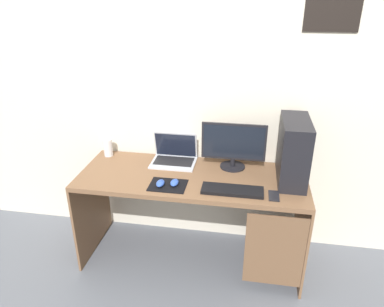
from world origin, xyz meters
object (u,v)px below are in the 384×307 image
Objects in this scene: laptop at (174,157)px; keyboard at (232,190)px; speaker at (108,148)px; mouse_left at (174,183)px; cell_phone at (274,196)px; pc_tower at (293,151)px; monitor at (234,146)px; mouse_right at (160,183)px.

keyboard is (0.49, -0.39, -0.03)m from laptop.
speaker reaches higher than mouse_left.
speaker is at bearing 158.42° from keyboard.
speaker is at bearing 162.02° from cell_phone.
pc_tower reaches higher than cell_phone.
laptop is 0.82× the size of keyboard.
speaker is at bearing 173.43° from pc_tower.
mouse_left is (-0.38, -0.35, -0.16)m from monitor.
laptop is 2.66× the size of cell_phone.
monitor is 5.03× the size of mouse_right.
laptop is at bearing 152.14° from cell_phone.
mouse_right is at bearing 179.25° from cell_phone.
monitor reaches higher than mouse_right.
mouse_left is 0.74× the size of cell_phone.
speaker reaches higher than keyboard.
cell_phone is (0.78, -0.01, -0.02)m from mouse_right.
keyboard is 3.23× the size of cell_phone.
laptop is 2.41× the size of speaker.
cell_phone is (0.76, -0.40, -0.04)m from laptop.
speaker is at bearing 142.49° from mouse_right.
mouse_right is at bearing -179.43° from keyboard.
laptop reaches higher than mouse_right.
monitor is 0.63m from mouse_right.
mouse_left is at bearing 177.18° from keyboard.
keyboard is (-0.40, -0.25, -0.21)m from pc_tower.
keyboard is at bearing -148.17° from pc_tower.
cell_phone is (1.32, -0.43, -0.07)m from speaker.
monitor reaches higher than laptop.
mouse_right is (-0.50, -0.01, 0.01)m from keyboard.
mouse_left is at bearing 14.74° from mouse_right.
pc_tower reaches higher than laptop.
cell_phone is (-0.12, -0.26, -0.22)m from pc_tower.
laptop is 0.39m from mouse_right.
mouse_left is (-0.81, -0.23, -0.20)m from pc_tower.
pc_tower is 4.70× the size of mouse_right.
laptop is at bearing 102.48° from mouse_left.
laptop is 0.56m from speaker.
keyboard is at bearing -86.30° from monitor.
monitor is (-0.42, 0.12, -0.04)m from pc_tower.
pc_tower reaches higher than keyboard.
pc_tower is 3.15× the size of speaker.
speaker is 1.50× the size of mouse_left.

